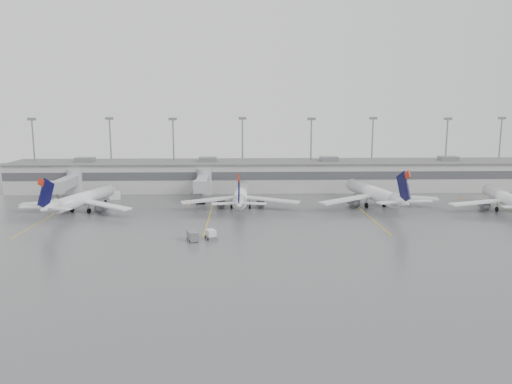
{
  "coord_description": "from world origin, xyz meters",
  "views": [
    {
      "loc": [
        -10.55,
        -85.08,
        23.79
      ],
      "look_at": [
        -7.19,
        24.0,
        5.0
      ],
      "focal_mm": 35.0,
      "sensor_mm": 36.0,
      "label": 1
    }
  ],
  "objects_px": {
    "jet_far_left": "(81,199)",
    "jet_mid_left": "(241,195)",
    "jet_far_right": "(506,198)",
    "baggage_tug": "(211,236)",
    "jet_mid_right": "(375,193)"
  },
  "relations": [
    {
      "from": "jet_far_left",
      "to": "baggage_tug",
      "type": "distance_m",
      "value": 39.23
    },
    {
      "from": "jet_far_left",
      "to": "jet_mid_left",
      "type": "relative_size",
      "value": 0.96
    },
    {
      "from": "jet_far_left",
      "to": "jet_mid_right",
      "type": "xyz_separation_m",
      "value": [
        68.16,
        3.95,
        0.29
      ]
    },
    {
      "from": "baggage_tug",
      "to": "jet_far_right",
      "type": "bearing_deg",
      "value": -1.4
    },
    {
      "from": "jet_mid_left",
      "to": "jet_far_right",
      "type": "bearing_deg",
      "value": -3.7
    },
    {
      "from": "jet_mid_right",
      "to": "jet_far_right",
      "type": "relative_size",
      "value": 1.11
    },
    {
      "from": "jet_far_left",
      "to": "jet_far_right",
      "type": "xyz_separation_m",
      "value": [
        96.93,
        -1.94,
        -0.07
      ]
    },
    {
      "from": "jet_far_left",
      "to": "jet_far_right",
      "type": "bearing_deg",
      "value": 13.4
    },
    {
      "from": "jet_far_left",
      "to": "jet_mid_right",
      "type": "bearing_deg",
      "value": 17.87
    },
    {
      "from": "jet_far_right",
      "to": "baggage_tug",
      "type": "height_order",
      "value": "jet_far_right"
    },
    {
      "from": "jet_mid_right",
      "to": "baggage_tug",
      "type": "bearing_deg",
      "value": -153.28
    },
    {
      "from": "jet_far_right",
      "to": "jet_mid_left",
      "type": "bearing_deg",
      "value": -176.95
    },
    {
      "from": "jet_far_right",
      "to": "jet_mid_right",
      "type": "bearing_deg",
      "value": 176.66
    },
    {
      "from": "jet_far_left",
      "to": "jet_mid_left",
      "type": "height_order",
      "value": "jet_mid_left"
    },
    {
      "from": "jet_mid_right",
      "to": "jet_far_right",
      "type": "height_order",
      "value": "jet_mid_right"
    }
  ]
}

